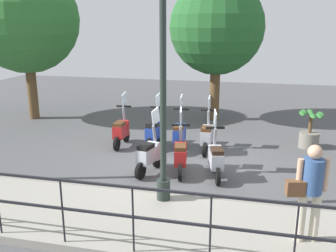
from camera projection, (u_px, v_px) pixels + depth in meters
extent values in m
plane|color=#4C4C4F|center=(185.00, 163.00, 9.64)|extent=(28.00, 28.00, 0.00)
cube|color=gray|center=(152.00, 222.00, 6.61)|extent=(2.20, 20.00, 0.15)
cube|color=gray|center=(166.00, 197.00, 7.60)|extent=(0.10, 20.00, 0.15)
cube|color=black|center=(132.00, 187.00, 5.37)|extent=(0.04, 16.00, 0.04)
cube|color=black|center=(133.00, 217.00, 5.50)|extent=(0.04, 16.00, 0.04)
cylinder|color=black|center=(295.00, 240.00, 5.01)|extent=(0.03, 0.03, 1.05)
cylinder|color=black|center=(210.00, 230.00, 5.26)|extent=(0.03, 0.03, 1.05)
cylinder|color=black|center=(133.00, 220.00, 5.51)|extent=(0.03, 0.03, 1.05)
cylinder|color=black|center=(63.00, 212.00, 5.76)|extent=(0.03, 0.03, 1.05)
cylinder|color=#232D28|center=(163.00, 189.00, 7.29)|extent=(0.26, 0.26, 0.40)
cylinder|color=#232D28|center=(163.00, 88.00, 6.75)|extent=(0.12, 0.12, 4.39)
cylinder|color=beige|center=(315.00, 217.00, 5.84)|extent=(0.14, 0.14, 0.82)
cylinder|color=beige|center=(301.00, 217.00, 5.84)|extent=(0.14, 0.14, 0.82)
cylinder|color=#335184|center=(312.00, 176.00, 5.66)|extent=(0.38, 0.38, 0.55)
sphere|color=tan|center=(315.00, 152.00, 5.56)|extent=(0.22, 0.22, 0.22)
cylinder|color=tan|center=(326.00, 175.00, 5.66)|extent=(0.09, 0.09, 0.52)
cylinder|color=tan|center=(299.00, 175.00, 5.66)|extent=(0.09, 0.09, 0.52)
cube|color=brown|center=(295.00, 188.00, 5.66)|extent=(0.20, 0.30, 0.24)
cylinder|color=brown|center=(32.00, 90.00, 13.85)|extent=(0.36, 0.36, 2.18)
sphere|color=#2D6B2D|center=(25.00, 19.00, 13.18)|extent=(3.78, 3.78, 3.78)
cylinder|color=brown|center=(215.00, 92.00, 13.65)|extent=(0.36, 0.36, 2.09)
sphere|color=#235B28|center=(217.00, 27.00, 13.04)|extent=(3.31, 3.31, 3.31)
cylinder|color=slate|center=(309.00, 140.00, 10.77)|extent=(0.56, 0.56, 0.45)
cylinder|color=brown|center=(310.00, 124.00, 10.64)|extent=(0.10, 0.10, 0.50)
ellipsoid|color=#2D6B2D|center=(310.00, 112.00, 10.79)|extent=(0.56, 0.16, 0.10)
ellipsoid|color=#2D6B2D|center=(313.00, 116.00, 10.32)|extent=(0.56, 0.16, 0.10)
ellipsoid|color=#2D6B2D|center=(302.00, 113.00, 10.61)|extent=(0.56, 0.16, 0.10)
ellipsoid|color=#2D6B2D|center=(321.00, 114.00, 10.50)|extent=(0.56, 0.16, 0.10)
ellipsoid|color=#2D6B2D|center=(304.00, 112.00, 10.77)|extent=(0.56, 0.16, 0.10)
ellipsoid|color=#2D6B2D|center=(319.00, 116.00, 10.35)|extent=(0.56, 0.16, 0.10)
cylinder|color=black|center=(213.00, 163.00, 9.08)|extent=(0.41, 0.17, 0.40)
cylinder|color=black|center=(218.00, 176.00, 8.28)|extent=(0.41, 0.17, 0.40)
cube|color=#B7BCC6|center=(216.00, 159.00, 8.52)|extent=(0.65, 0.41, 0.36)
cube|color=#B7BCC6|center=(215.00, 154.00, 8.80)|extent=(0.19, 0.32, 0.44)
cube|color=black|center=(217.00, 151.00, 8.39)|extent=(0.45, 0.35, 0.10)
cylinder|color=gray|center=(215.00, 139.00, 8.76)|extent=(0.19, 0.11, 0.55)
cube|color=black|center=(215.00, 128.00, 8.69)|extent=(0.16, 0.44, 0.05)
cube|color=silver|center=(215.00, 119.00, 8.69)|extent=(0.38, 0.12, 0.42)
cylinder|color=black|center=(180.00, 159.00, 9.31)|extent=(0.41, 0.15, 0.40)
cylinder|color=black|center=(180.00, 172.00, 8.51)|extent=(0.41, 0.15, 0.40)
cube|color=#B21E1E|center=(180.00, 156.00, 8.75)|extent=(0.64, 0.39, 0.36)
cube|color=#B21E1E|center=(180.00, 151.00, 9.03)|extent=(0.17, 0.32, 0.44)
cube|color=#4C2D19|center=(180.00, 147.00, 8.62)|extent=(0.44, 0.33, 0.10)
cylinder|color=gray|center=(181.00, 136.00, 8.99)|extent=(0.19, 0.10, 0.55)
cube|color=black|center=(181.00, 125.00, 8.92)|extent=(0.14, 0.44, 0.05)
cube|color=silver|center=(181.00, 116.00, 8.92)|extent=(0.39, 0.10, 0.42)
cylinder|color=black|center=(158.00, 160.00, 9.30)|extent=(0.41, 0.17, 0.40)
cylinder|color=black|center=(141.00, 171.00, 8.59)|extent=(0.41, 0.17, 0.40)
cube|color=#B7BCC6|center=(148.00, 155.00, 8.80)|extent=(0.65, 0.41, 0.36)
cube|color=#B7BCC6|center=(153.00, 151.00, 9.04)|extent=(0.19, 0.32, 0.44)
cube|color=black|center=(146.00, 147.00, 8.67)|extent=(0.45, 0.35, 0.10)
cylinder|color=gray|center=(155.00, 136.00, 9.00)|extent=(0.19, 0.11, 0.55)
cube|color=black|center=(154.00, 125.00, 8.92)|extent=(0.16, 0.44, 0.05)
cube|color=silver|center=(156.00, 116.00, 8.92)|extent=(0.38, 0.12, 0.42)
cylinder|color=black|center=(209.00, 140.00, 10.80)|extent=(0.40, 0.08, 0.40)
cylinder|color=black|center=(205.00, 150.00, 10.02)|extent=(0.40, 0.08, 0.40)
cube|color=#B7BCC6|center=(207.00, 136.00, 10.26)|extent=(0.60, 0.28, 0.36)
cube|color=#B7BCC6|center=(208.00, 133.00, 10.53)|extent=(0.12, 0.30, 0.44)
cube|color=#4C2D19|center=(207.00, 129.00, 10.13)|extent=(0.40, 0.26, 0.10)
cylinder|color=gray|center=(209.00, 120.00, 10.49)|extent=(0.18, 0.07, 0.55)
cube|color=black|center=(209.00, 110.00, 10.41)|extent=(0.06, 0.44, 0.05)
cube|color=silver|center=(209.00, 103.00, 10.42)|extent=(0.39, 0.03, 0.42)
cylinder|color=black|center=(182.00, 139.00, 10.94)|extent=(0.40, 0.10, 0.40)
cylinder|color=black|center=(177.00, 148.00, 10.15)|extent=(0.40, 0.10, 0.40)
cube|color=navy|center=(179.00, 135.00, 10.39)|extent=(0.61, 0.31, 0.36)
cube|color=navy|center=(181.00, 131.00, 10.66)|extent=(0.14, 0.31, 0.44)
cube|color=#4C2D19|center=(179.00, 127.00, 10.26)|extent=(0.41, 0.28, 0.10)
cylinder|color=gray|center=(181.00, 119.00, 10.62)|extent=(0.19, 0.08, 0.55)
cube|color=black|center=(181.00, 109.00, 10.55)|extent=(0.08, 0.44, 0.05)
cube|color=silver|center=(182.00, 102.00, 10.55)|extent=(0.39, 0.05, 0.42)
cylinder|color=black|center=(160.00, 137.00, 11.15)|extent=(0.41, 0.13, 0.40)
cylinder|color=black|center=(149.00, 145.00, 10.39)|extent=(0.41, 0.13, 0.40)
cube|color=navy|center=(153.00, 132.00, 10.62)|extent=(0.63, 0.35, 0.36)
cube|color=navy|center=(157.00, 129.00, 10.88)|extent=(0.15, 0.31, 0.44)
cube|color=black|center=(152.00, 125.00, 10.49)|extent=(0.43, 0.31, 0.10)
cylinder|color=gray|center=(158.00, 117.00, 10.83)|extent=(0.19, 0.09, 0.55)
cube|color=black|center=(158.00, 107.00, 10.76)|extent=(0.11, 0.44, 0.05)
cube|color=silver|center=(159.00, 100.00, 10.76)|extent=(0.39, 0.08, 0.42)
cylinder|color=black|center=(126.00, 135.00, 11.29)|extent=(0.40, 0.08, 0.40)
cylinder|color=black|center=(117.00, 144.00, 10.51)|extent=(0.40, 0.08, 0.40)
cube|color=#B21E1E|center=(120.00, 131.00, 10.75)|extent=(0.60, 0.28, 0.36)
cube|color=#B21E1E|center=(124.00, 128.00, 11.02)|extent=(0.12, 0.30, 0.44)
cube|color=#4C2D19|center=(119.00, 124.00, 10.62)|extent=(0.40, 0.26, 0.10)
cylinder|color=gray|center=(124.00, 115.00, 10.98)|extent=(0.18, 0.07, 0.55)
cube|color=black|center=(124.00, 106.00, 10.91)|extent=(0.06, 0.44, 0.05)
cube|color=silver|center=(124.00, 99.00, 10.91)|extent=(0.39, 0.03, 0.42)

